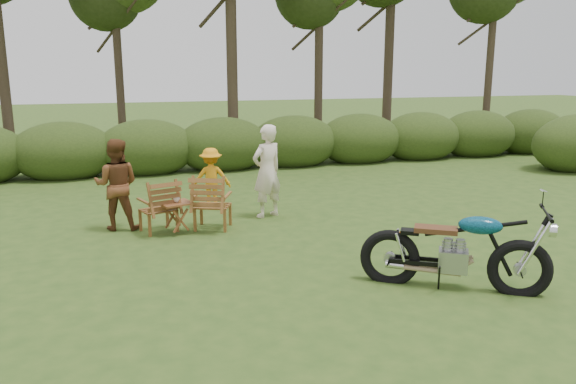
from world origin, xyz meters
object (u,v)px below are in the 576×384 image
object	(u,v)px
lawn_chair_right	(213,228)
adult_a	(267,216)
lawn_chair_left	(159,231)
cup	(177,199)
motorcycle	(451,287)
adult_b	(120,229)
child	(212,207)
side_table	(177,218)

from	to	relation	value
lawn_chair_right	adult_a	xyz separation A→B (m)	(1.09, 0.48, 0.00)
lawn_chair_left	cup	xyz separation A→B (m)	(0.29, -0.21, 0.57)
lawn_chair_left	adult_a	xyz separation A→B (m)	(1.98, 0.39, 0.00)
motorcycle	adult_b	distance (m)	5.54
motorcycle	cup	world-z (taller)	cup
lawn_chair_left	child	bearing A→B (deg)	-146.83
lawn_chair_right	adult_a	distance (m)	1.19
side_table	adult_b	xyz separation A→B (m)	(-0.90, 0.57, -0.26)
lawn_chair_right	adult_b	xyz separation A→B (m)	(-1.52, 0.45, 0.00)
lawn_chair_left	lawn_chair_right	bearing A→B (deg)	156.80
side_table	cup	bearing A→B (deg)	3.59
child	side_table	bearing A→B (deg)	67.30
motorcycle	lawn_chair_right	xyz separation A→B (m)	(-2.36, 3.50, 0.00)
cup	child	world-z (taller)	cup
child	lawn_chair_right	bearing A→B (deg)	86.28
lawn_chair_left	side_table	distance (m)	0.43
adult_b	adult_a	bearing A→B (deg)	-165.64
motorcycle	lawn_chair_left	bearing A→B (deg)	165.46
lawn_chair_left	child	distance (m)	1.80
child	cup	bearing A→B (deg)	67.80
adult_a	lawn_chair_left	bearing A→B (deg)	-11.72
adult_a	adult_b	xyz separation A→B (m)	(-2.61, -0.03, 0.00)
motorcycle	lawn_chair_left	distance (m)	4.85
motorcycle	child	bearing A→B (deg)	146.29
cup	adult_b	bearing A→B (deg)	148.29
lawn_chair_left	adult_a	size ratio (longest dim) A/B	0.52
motorcycle	adult_b	xyz separation A→B (m)	(-3.89, 3.95, 0.00)
cup	motorcycle	bearing A→B (deg)	-48.74
adult_a	side_table	bearing A→B (deg)	-3.56
motorcycle	side_table	size ratio (longest dim) A/B	4.09
side_table	lawn_chair_left	bearing A→B (deg)	142.52
adult_a	adult_b	size ratio (longest dim) A/B	1.10
lawn_chair_right	adult_b	world-z (taller)	adult_b
lawn_chair_right	adult_a	bearing A→B (deg)	-132.66
side_table	cup	size ratio (longest dim) A/B	4.58
adult_b	child	world-z (taller)	adult_b
motorcycle	cup	bearing A→B (deg)	164.50
motorcycle	child	world-z (taller)	motorcycle
lawn_chair_right	lawn_chair_left	world-z (taller)	lawn_chair_right
motorcycle	side_table	bearing A→B (deg)	164.68
adult_a	child	bearing A→B (deg)	-72.74
side_table	cup	xyz separation A→B (m)	(0.02, 0.00, 0.31)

